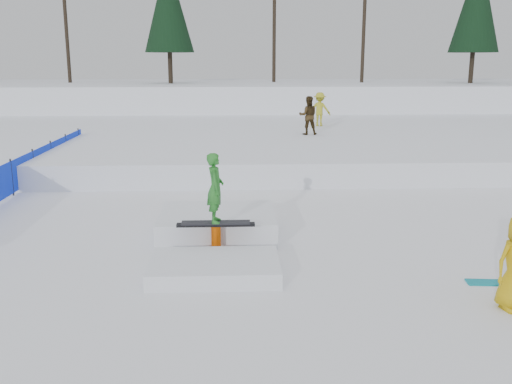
{
  "coord_description": "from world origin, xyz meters",
  "views": [
    {
      "loc": [
        -0.03,
        -10.13,
        3.92
      ],
      "look_at": [
        0.5,
        2.0,
        1.1
      ],
      "focal_mm": 40.0,
      "sensor_mm": 36.0,
      "label": 1
    }
  ],
  "objects_px": {
    "walker_ygreen": "(320,109)",
    "jib_rail_feature": "(217,232)",
    "walker_olive": "(308,115)",
    "safety_fence": "(12,177)"
  },
  "relations": [
    {
      "from": "walker_olive",
      "to": "jib_rail_feature",
      "type": "relative_size",
      "value": 0.37
    },
    {
      "from": "walker_olive",
      "to": "safety_fence",
      "type": "bearing_deg",
      "value": 39.75
    },
    {
      "from": "safety_fence",
      "to": "jib_rail_feature",
      "type": "bearing_deg",
      "value": -38.72
    },
    {
      "from": "walker_ygreen",
      "to": "jib_rail_feature",
      "type": "xyz_separation_m",
      "value": [
        -4.6,
        -15.63,
        -1.3
      ]
    },
    {
      "from": "jib_rail_feature",
      "to": "walker_ygreen",
      "type": "bearing_deg",
      "value": 73.59
    },
    {
      "from": "walker_ygreen",
      "to": "jib_rail_feature",
      "type": "relative_size",
      "value": 0.36
    },
    {
      "from": "walker_ygreen",
      "to": "jib_rail_feature",
      "type": "height_order",
      "value": "walker_ygreen"
    },
    {
      "from": "safety_fence",
      "to": "walker_ygreen",
      "type": "bearing_deg",
      "value": 44.92
    },
    {
      "from": "safety_fence",
      "to": "jib_rail_feature",
      "type": "height_order",
      "value": "jib_rail_feature"
    },
    {
      "from": "walker_ygreen",
      "to": "safety_fence",
      "type": "bearing_deg",
      "value": 64.69
    }
  ]
}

